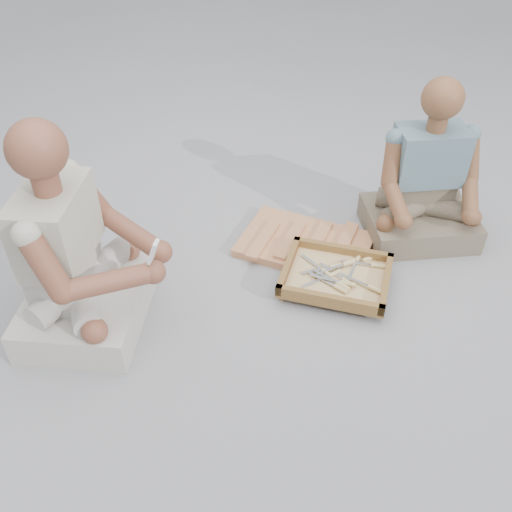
{
  "coord_description": "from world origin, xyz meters",
  "views": [
    {
      "loc": [
        -0.04,
        -1.85,
        1.9
      ],
      "look_at": [
        -0.1,
        0.07,
        0.3
      ],
      "focal_mm": 40.0,
      "sensor_mm": 36.0,
      "label": 1
    }
  ],
  "objects_px": {
    "carved_panel": "(305,245)",
    "tool_tray": "(336,277)",
    "companion": "(425,188)",
    "craftsman": "(76,261)"
  },
  "relations": [
    {
      "from": "tool_tray",
      "to": "craftsman",
      "type": "height_order",
      "value": "craftsman"
    },
    {
      "from": "carved_panel",
      "to": "craftsman",
      "type": "bearing_deg",
      "value": -152.13
    },
    {
      "from": "craftsman",
      "to": "tool_tray",
      "type": "bearing_deg",
      "value": 105.2
    },
    {
      "from": "companion",
      "to": "carved_panel",
      "type": "bearing_deg",
      "value": 6.14
    },
    {
      "from": "companion",
      "to": "craftsman",
      "type": "bearing_deg",
      "value": 14.93
    },
    {
      "from": "carved_panel",
      "to": "companion",
      "type": "distance_m",
      "value": 0.69
    },
    {
      "from": "carved_panel",
      "to": "companion",
      "type": "height_order",
      "value": "companion"
    },
    {
      "from": "carved_panel",
      "to": "tool_tray",
      "type": "bearing_deg",
      "value": -65.37
    },
    {
      "from": "carved_panel",
      "to": "craftsman",
      "type": "relative_size",
      "value": 0.67
    },
    {
      "from": "tool_tray",
      "to": "carved_panel",
      "type": "bearing_deg",
      "value": 114.63
    }
  ]
}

